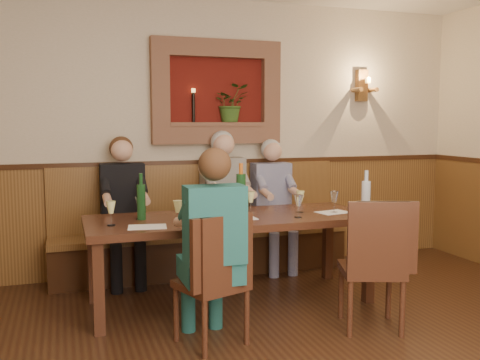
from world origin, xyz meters
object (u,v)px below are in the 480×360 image
at_px(bench, 203,242).
at_px(person_bench_left, 124,224).
at_px(water_bottle, 366,198).
at_px(person_bench_right, 274,217).
at_px(spittoon_bucket, 231,204).
at_px(dining_table, 231,225).
at_px(person_bench_mid, 225,216).
at_px(chair_near_left, 213,306).
at_px(person_chair_front, 211,264).
at_px(chair_near_right, 371,291).
at_px(wine_bottle_green_a, 241,193).
at_px(wine_bottle_green_b, 141,201).

height_order(bench, person_bench_left, person_bench_left).
height_order(person_bench_left, water_bottle, person_bench_left).
relative_size(person_bench_right, spittoon_bucket, 5.45).
xyz_separation_m(dining_table, person_bench_mid, (0.21, 0.84, -0.07)).
height_order(chair_near_left, person_chair_front, person_chair_front).
height_order(bench, person_chair_front, person_chair_front).
height_order(chair_near_right, person_bench_left, person_bench_left).
bearing_deg(person_bench_left, bench, 7.51).
bearing_deg(person_bench_left, person_bench_right, 0.05).
relative_size(person_bench_mid, wine_bottle_green_a, 3.28).
bearing_deg(chair_near_right, water_bottle, 83.18).
distance_m(dining_table, water_bottle, 1.16).
height_order(chair_near_left, person_bench_right, person_bench_right).
xyz_separation_m(dining_table, person_bench_right, (0.74, 0.84, -0.11)).
bearing_deg(spittoon_bucket, water_bottle, -13.63).
bearing_deg(chair_near_left, bench, 57.73).
bearing_deg(wine_bottle_green_b, person_bench_left, 94.54).
relative_size(person_bench_left, water_bottle, 3.59).
xyz_separation_m(person_chair_front, wine_bottle_green_b, (-0.35, 0.86, 0.34)).
bearing_deg(bench, wine_bottle_green_a, -83.21).
relative_size(chair_near_left, person_bench_left, 0.66).
relative_size(person_bench_mid, wine_bottle_green_b, 3.82).
height_order(spittoon_bucket, water_bottle, water_bottle).
bearing_deg(chair_near_left, water_bottle, -4.45).
xyz_separation_m(bench, water_bottle, (1.07, -1.33, 0.58)).
xyz_separation_m(person_chair_front, wine_bottle_green_a, (0.49, 0.82, 0.37)).
height_order(chair_near_left, wine_bottle_green_a, wine_bottle_green_a).
relative_size(dining_table, spittoon_bucket, 9.58).
xyz_separation_m(bench, person_chair_front, (-0.39, -1.72, 0.24)).
relative_size(person_chair_front, spittoon_bucket, 5.50).
bearing_deg(wine_bottle_green_b, chair_near_right, -31.82).
bearing_deg(spittoon_bucket, chair_near_right, -42.09).
bearing_deg(spittoon_bucket, person_chair_front, -118.21).
distance_m(person_bench_left, wine_bottle_green_a, 1.25).
xyz_separation_m(chair_near_left, water_bottle, (1.45, 0.40, 0.64)).
height_order(dining_table, chair_near_left, chair_near_left).
distance_m(person_chair_front, wine_bottle_green_b, 0.99).
bearing_deg(spittoon_bucket, chair_near_left, -117.63).
relative_size(chair_near_right, water_bottle, 2.52).
xyz_separation_m(chair_near_left, spittoon_bucket, (0.35, 0.67, 0.60)).
xyz_separation_m(bench, person_bench_mid, (0.21, -0.11, 0.28)).
height_order(bench, water_bottle, water_bottle).
bearing_deg(dining_table, person_chair_front, -116.37).
bearing_deg(wine_bottle_green_a, bench, 96.79).
distance_m(chair_near_right, water_bottle, 0.84).
bearing_deg(chair_near_left, person_chair_front, 129.92).
relative_size(bench, person_bench_mid, 2.06).
bearing_deg(bench, person_bench_right, -8.02).
bearing_deg(spittoon_bucket, person_bench_mid, 75.90).
height_order(bench, chair_near_left, bench).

